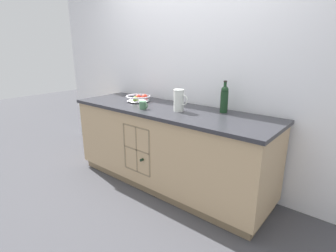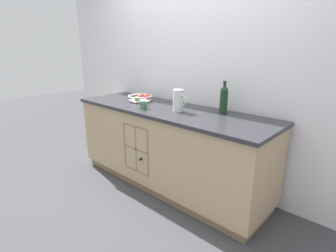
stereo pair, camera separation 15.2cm
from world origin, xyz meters
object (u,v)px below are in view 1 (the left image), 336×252
fruit_bowl (139,98)px  white_pitcher (179,100)px  standing_wine_bottle (224,98)px  ceramic_mug (143,105)px

fruit_bowl → white_pitcher: white_pitcher is taller
standing_wine_bottle → white_pitcher: bearing=-147.1°
white_pitcher → standing_wine_bottle: standing_wine_bottle is taller
fruit_bowl → standing_wine_bottle: standing_wine_bottle is taller
ceramic_mug → standing_wine_bottle: (0.72, 0.40, 0.10)m
white_pitcher → ceramic_mug: white_pitcher is taller
ceramic_mug → white_pitcher: bearing=24.8°
white_pitcher → standing_wine_bottle: 0.44m
white_pitcher → ceramic_mug: 0.39m
ceramic_mug → fruit_bowl: bearing=142.2°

